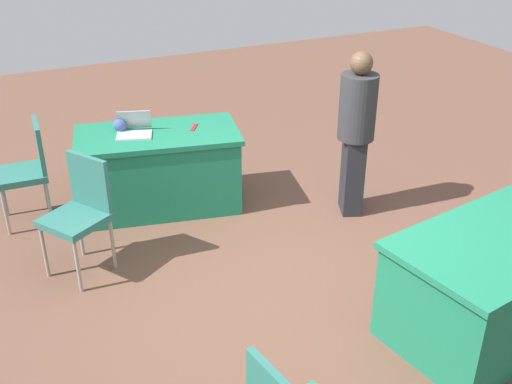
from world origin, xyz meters
TOP-DOWN VIEW (x-y plane):
  - ground_plane at (0.00, 0.00)m, footprint 14.40×14.40m
  - table_foreground at (0.39, -1.85)m, footprint 1.66×1.08m
  - table_mid_left at (-1.23, 0.93)m, footprint 1.75×1.16m
  - chair_tucked_left at (1.28, -1.05)m, footprint 0.61×0.61m
  - chair_tucked_right at (1.56, -2.07)m, footprint 0.46×0.46m
  - person_attendee_standing at (-1.24, -0.97)m, footprint 0.44×0.44m
  - laptop_silver at (0.59, -1.90)m, footprint 0.39×0.38m
  - yarn_ball at (0.69, -2.02)m, footprint 0.13×0.13m
  - scissors_red at (0.03, -1.82)m, footprint 0.13×0.17m

SIDE VIEW (x-z plane):
  - ground_plane at x=0.00m, z-range 0.00..0.00m
  - table_mid_left at x=-1.23m, z-range 0.00..0.77m
  - table_foreground at x=0.39m, z-range 0.00..0.77m
  - chair_tucked_right at x=1.56m, z-range 0.08..1.05m
  - chair_tucked_left at x=1.28m, z-range 0.08..1.06m
  - scissors_red at x=0.03m, z-range 0.77..0.78m
  - laptop_silver at x=0.59m, z-range 0.71..0.91m
  - yarn_ball at x=0.69m, z-range 0.77..0.90m
  - person_attendee_standing at x=-1.24m, z-range 0.08..1.66m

